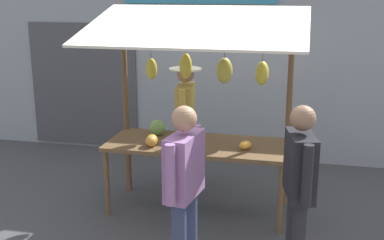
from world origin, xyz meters
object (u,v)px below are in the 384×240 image
shopper_in_striped_shirt (184,181)px  vendor_with_sunhat (186,116)px  market_stall (198,90)px  shopper_with_shopping_bag (299,181)px

shopper_in_striped_shirt → vendor_with_sunhat: bearing=21.9°
market_stall → shopper_with_shopping_bag: (-1.23, 1.27, -0.54)m
shopper_with_shopping_bag → shopper_in_striped_shirt: bearing=91.4°
market_stall → vendor_with_sunhat: market_stall is taller
vendor_with_sunhat → shopper_with_shopping_bag: bearing=31.2°
vendor_with_sunhat → market_stall: bearing=17.4°
market_stall → shopper_in_striped_shirt: 1.61m
vendor_with_sunhat → shopper_in_striped_shirt: size_ratio=1.00×
market_stall → vendor_with_sunhat: 0.95m
market_stall → vendor_with_sunhat: (0.33, -0.72, -0.51)m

